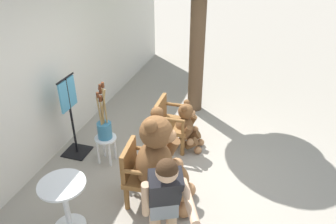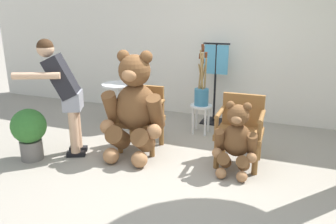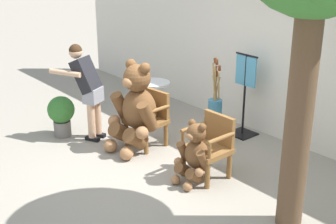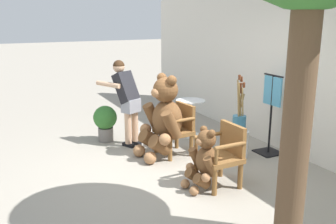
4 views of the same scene
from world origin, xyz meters
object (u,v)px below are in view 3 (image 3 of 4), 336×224
(wooden_chair_left, at_px, (149,117))
(round_side_table, at_px, (154,97))
(teddy_bear_large, at_px, (136,107))
(wooden_chair_right, at_px, (210,145))
(teddy_bear_small, at_px, (194,153))
(potted_plant, at_px, (61,113))
(person_visitor, at_px, (87,84))
(brush_bucket, at_px, (215,103))
(clothing_display_stand, at_px, (244,93))
(white_stool, at_px, (214,122))

(wooden_chair_left, height_order, round_side_table, wooden_chair_left)
(teddy_bear_large, distance_m, round_side_table, 1.24)
(wooden_chair_right, distance_m, teddy_bear_small, 0.29)
(potted_plant, bearing_deg, person_visitor, 41.44)
(teddy_bear_large, bearing_deg, teddy_bear_small, -1.37)
(brush_bucket, bearing_deg, clothing_display_stand, 84.11)
(wooden_chair_left, height_order, teddy_bear_small, teddy_bear_small)
(teddy_bear_small, relative_size, white_stool, 1.88)
(teddy_bear_large, xyz_separation_m, brush_bucket, (0.60, 1.09, -0.01))
(wooden_chair_left, xyz_separation_m, person_visitor, (-0.83, -0.58, 0.45))
(potted_plant, xyz_separation_m, clothing_display_stand, (1.85, 2.33, 0.32))
(potted_plant, bearing_deg, clothing_display_stand, 51.49)
(wooden_chair_right, xyz_separation_m, round_side_table, (-2.10, 0.69, -0.01))
(white_stool, height_order, clothing_display_stand, clothing_display_stand)
(white_stool, xyz_separation_m, potted_plant, (-1.79, -1.73, 0.04))
(teddy_bear_small, relative_size, clothing_display_stand, 0.63)
(round_side_table, bearing_deg, potted_plant, -105.13)
(teddy_bear_large, xyz_separation_m, clothing_display_stand, (0.66, 1.69, 0.04))
(wooden_chair_right, relative_size, clothing_display_stand, 0.63)
(wooden_chair_left, height_order, potted_plant, wooden_chair_left)
(wooden_chair_right, distance_m, teddy_bear_large, 1.38)
(wooden_chair_right, distance_m, round_side_table, 2.21)
(wooden_chair_left, xyz_separation_m, round_side_table, (-0.75, 0.69, -0.01))
(teddy_bear_large, distance_m, white_stool, 1.29)
(white_stool, bearing_deg, clothing_display_stand, 84.08)
(brush_bucket, xyz_separation_m, clothing_display_stand, (0.06, 0.60, 0.05))
(teddy_bear_small, relative_size, brush_bucket, 0.92)
(wooden_chair_right, distance_m, potted_plant, 2.68)
(clothing_display_stand, bearing_deg, round_side_table, -152.45)
(wooden_chair_left, distance_m, clothing_display_stand, 1.61)
(clothing_display_stand, bearing_deg, brush_bucket, -95.89)
(person_visitor, distance_m, potted_plant, 0.70)
(teddy_bear_small, height_order, clothing_display_stand, clothing_display_stand)
(wooden_chair_left, relative_size, round_side_table, 1.19)
(wooden_chair_right, xyz_separation_m, person_visitor, (-2.18, -0.59, 0.45))
(teddy_bear_large, relative_size, brush_bucket, 1.48)
(round_side_table, bearing_deg, teddy_bear_large, -51.29)
(white_stool, distance_m, brush_bucket, 0.31)
(teddy_bear_small, xyz_separation_m, round_side_table, (-2.10, 0.98, 0.02))
(wooden_chair_right, relative_size, teddy_bear_large, 0.62)
(teddy_bear_small, xyz_separation_m, person_visitor, (-2.18, -0.30, 0.49))
(person_visitor, relative_size, white_stool, 3.34)
(person_visitor, bearing_deg, white_stool, 44.53)
(teddy_bear_large, bearing_deg, brush_bucket, 61.09)
(potted_plant, distance_m, clothing_display_stand, 2.99)
(wooden_chair_left, distance_m, white_stool, 1.04)
(wooden_chair_right, bearing_deg, white_stool, 131.60)
(wooden_chair_left, xyz_separation_m, potted_plant, (-1.18, -0.89, -0.07))
(round_side_table, height_order, clothing_display_stand, clothing_display_stand)
(person_visitor, bearing_deg, wooden_chair_right, 15.01)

